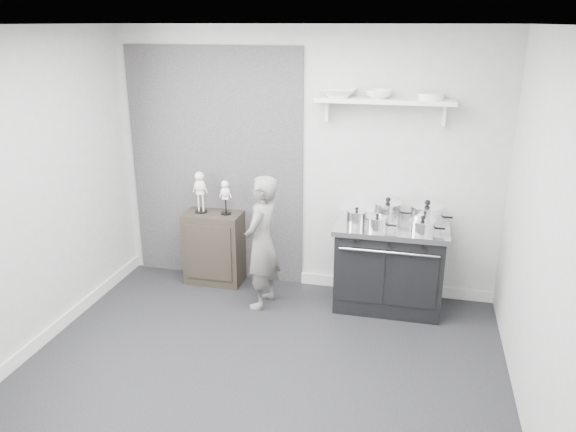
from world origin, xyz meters
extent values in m
plane|color=black|center=(0.00, 0.00, 0.00)|extent=(4.00, 4.00, 0.00)
cube|color=#A7A7A5|center=(0.00, 1.80, 1.35)|extent=(4.00, 0.02, 2.70)
cube|color=#A7A7A5|center=(0.00, -1.80, 1.35)|extent=(4.00, 0.02, 2.70)
cube|color=#A7A7A5|center=(-2.00, 0.00, 1.35)|extent=(0.02, 3.60, 2.70)
cube|color=#A7A7A5|center=(2.00, 0.00, 1.35)|extent=(0.02, 3.60, 2.70)
cube|color=silver|center=(0.00, 0.00, 2.70)|extent=(4.00, 3.60, 0.02)
cube|color=black|center=(-0.95, 1.79, 1.25)|extent=(1.90, 0.02, 2.50)
cube|color=silver|center=(1.00, 1.78, 0.06)|extent=(2.00, 0.03, 0.12)
cube|color=silver|center=(-1.98, 0.00, 0.06)|extent=(0.03, 3.60, 0.12)
cube|color=silver|center=(0.80, 1.67, 2.02)|extent=(1.30, 0.26, 0.04)
cube|color=silver|center=(0.25, 1.74, 1.90)|extent=(0.03, 0.12, 0.20)
cube|color=silver|center=(1.35, 1.74, 1.90)|extent=(0.03, 0.12, 0.20)
cube|color=black|center=(0.95, 1.48, 0.41)|extent=(1.02, 0.61, 0.82)
cube|color=silver|center=(0.95, 1.48, 0.84)|extent=(1.08, 0.65, 0.05)
cube|color=black|center=(0.70, 1.17, 0.43)|extent=(0.43, 0.02, 0.53)
cube|color=black|center=(1.19, 1.17, 0.43)|extent=(0.43, 0.02, 0.53)
cylinder|color=silver|center=(0.95, 1.14, 0.71)|extent=(0.92, 0.02, 0.02)
cylinder|color=black|center=(0.64, 1.16, 0.80)|extent=(0.04, 0.03, 0.04)
cylinder|color=black|center=(0.95, 1.16, 0.80)|extent=(0.04, 0.03, 0.04)
cylinder|color=black|center=(1.25, 1.16, 0.80)|extent=(0.04, 0.03, 0.04)
cube|color=black|center=(-0.94, 1.61, 0.40)|extent=(0.61, 0.36, 0.79)
imported|color=slate|center=(-0.28, 1.20, 0.67)|extent=(0.40, 0.54, 1.35)
cylinder|color=white|center=(0.61, 1.38, 0.94)|extent=(0.19, 0.19, 0.14)
cylinder|color=white|center=(0.61, 1.38, 1.01)|extent=(0.19, 0.19, 0.02)
sphere|color=black|center=(0.61, 1.38, 1.04)|extent=(0.03, 0.03, 0.03)
cylinder|color=black|center=(0.75, 1.38, 0.94)|extent=(0.10, 0.02, 0.02)
cylinder|color=white|center=(0.89, 1.60, 0.95)|extent=(0.28, 0.28, 0.17)
cylinder|color=white|center=(0.89, 1.60, 1.04)|extent=(0.28, 0.28, 0.02)
sphere|color=black|center=(0.89, 1.60, 1.08)|extent=(0.05, 0.05, 0.05)
cylinder|color=black|center=(1.07, 1.60, 0.95)|extent=(0.10, 0.02, 0.02)
cylinder|color=white|center=(1.26, 1.56, 0.96)|extent=(0.31, 0.31, 0.18)
cylinder|color=white|center=(1.26, 1.56, 1.05)|extent=(0.32, 0.32, 0.02)
sphere|color=black|center=(1.26, 1.56, 1.09)|extent=(0.06, 0.06, 0.06)
cylinder|color=black|center=(1.46, 1.56, 0.96)|extent=(0.10, 0.02, 0.02)
cylinder|color=white|center=(1.23, 1.32, 0.92)|extent=(0.24, 0.24, 0.11)
cylinder|color=white|center=(1.23, 1.32, 0.98)|extent=(0.24, 0.24, 0.01)
sphere|color=black|center=(1.23, 1.32, 1.01)|extent=(0.04, 0.04, 0.04)
cylinder|color=black|center=(1.39, 1.32, 0.92)|extent=(0.10, 0.02, 0.02)
cylinder|color=white|center=(0.82, 1.29, 0.92)|extent=(0.19, 0.19, 0.12)
cylinder|color=white|center=(0.82, 1.29, 0.99)|extent=(0.19, 0.19, 0.01)
sphere|color=black|center=(0.82, 1.29, 1.01)|extent=(0.03, 0.03, 0.03)
cylinder|color=black|center=(0.95, 1.29, 0.92)|extent=(0.10, 0.02, 0.02)
imported|color=white|center=(0.36, 1.67, 2.08)|extent=(0.34, 0.34, 0.08)
imported|color=white|center=(0.74, 1.67, 2.08)|extent=(0.24, 0.24, 0.08)
cylinder|color=white|center=(1.21, 1.67, 2.07)|extent=(0.23, 0.23, 0.06)
camera|label=1|loc=(1.14, -3.69, 2.72)|focal=35.00mm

